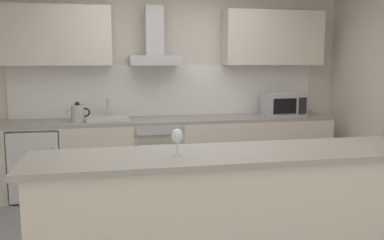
{
  "coord_description": "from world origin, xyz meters",
  "views": [
    {
      "loc": [
        -0.74,
        -3.42,
        1.62
      ],
      "look_at": [
        0.02,
        0.35,
        1.05
      ],
      "focal_mm": 37.66,
      "sensor_mm": 36.0,
      "label": 1
    }
  ],
  "objects_px": {
    "range_hood": "(155,47)",
    "wine_glass": "(177,137)",
    "microwave": "(283,104)",
    "kettle": "(78,113)",
    "sink": "(108,118)",
    "oven": "(157,154)",
    "refrigerator": "(38,162)"
  },
  "relations": [
    {
      "from": "oven",
      "to": "wine_glass",
      "type": "distance_m",
      "value": 2.43
    },
    {
      "from": "range_hood",
      "to": "wine_glass",
      "type": "bearing_deg",
      "value": -92.89
    },
    {
      "from": "oven",
      "to": "kettle",
      "type": "height_order",
      "value": "kettle"
    },
    {
      "from": "microwave",
      "to": "kettle",
      "type": "distance_m",
      "value": 2.6
    },
    {
      "from": "sink",
      "to": "wine_glass",
      "type": "distance_m",
      "value": 2.4
    },
    {
      "from": "refrigerator",
      "to": "wine_glass",
      "type": "bearing_deg",
      "value": -60.92
    },
    {
      "from": "range_hood",
      "to": "wine_glass",
      "type": "height_order",
      "value": "range_hood"
    },
    {
      "from": "refrigerator",
      "to": "wine_glass",
      "type": "xyz_separation_m",
      "value": [
        1.3,
        -2.33,
        0.7
      ]
    },
    {
      "from": "refrigerator",
      "to": "sink",
      "type": "xyz_separation_m",
      "value": [
        0.83,
        0.01,
        0.5
      ]
    },
    {
      "from": "oven",
      "to": "microwave",
      "type": "distance_m",
      "value": 1.76
    },
    {
      "from": "sink",
      "to": "wine_glass",
      "type": "bearing_deg",
      "value": -78.78
    },
    {
      "from": "oven",
      "to": "refrigerator",
      "type": "height_order",
      "value": "oven"
    },
    {
      "from": "refrigerator",
      "to": "sink",
      "type": "height_order",
      "value": "sink"
    },
    {
      "from": "oven",
      "to": "refrigerator",
      "type": "xyz_separation_m",
      "value": [
        -1.42,
        -0.0,
        -0.03
      ]
    },
    {
      "from": "oven",
      "to": "microwave",
      "type": "height_order",
      "value": "microwave"
    },
    {
      "from": "oven",
      "to": "wine_glass",
      "type": "relative_size",
      "value": 4.5
    },
    {
      "from": "oven",
      "to": "sink",
      "type": "distance_m",
      "value": 0.75
    },
    {
      "from": "range_hood",
      "to": "refrigerator",
      "type": "bearing_deg",
      "value": -174.68
    },
    {
      "from": "microwave",
      "to": "kettle",
      "type": "height_order",
      "value": "microwave"
    },
    {
      "from": "oven",
      "to": "wine_glass",
      "type": "height_order",
      "value": "wine_glass"
    },
    {
      "from": "sink",
      "to": "oven",
      "type": "bearing_deg",
      "value": -1.07
    },
    {
      "from": "kettle",
      "to": "refrigerator",
      "type": "bearing_deg",
      "value": 176.33
    },
    {
      "from": "microwave",
      "to": "sink",
      "type": "distance_m",
      "value": 2.25
    },
    {
      "from": "microwave",
      "to": "range_hood",
      "type": "xyz_separation_m",
      "value": [
        -1.66,
        0.16,
        0.74
      ]
    },
    {
      "from": "refrigerator",
      "to": "microwave",
      "type": "xyz_separation_m",
      "value": [
        3.08,
        -0.03,
        0.62
      ]
    },
    {
      "from": "range_hood",
      "to": "wine_glass",
      "type": "relative_size",
      "value": 4.05
    },
    {
      "from": "wine_glass",
      "to": "kettle",
      "type": "bearing_deg",
      "value": 109.49
    },
    {
      "from": "sink",
      "to": "range_hood",
      "type": "height_order",
      "value": "range_hood"
    },
    {
      "from": "oven",
      "to": "wine_glass",
      "type": "xyz_separation_m",
      "value": [
        -0.12,
        -2.33,
        0.66
      ]
    },
    {
      "from": "sink",
      "to": "range_hood",
      "type": "xyz_separation_m",
      "value": [
        0.59,
        0.12,
        0.86
      ]
    },
    {
      "from": "refrigerator",
      "to": "kettle",
      "type": "bearing_deg",
      "value": -3.67
    },
    {
      "from": "sink",
      "to": "refrigerator",
      "type": "bearing_deg",
      "value": -179.05
    }
  ]
}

